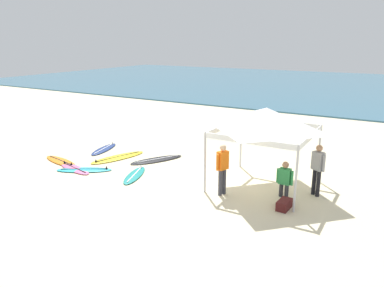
# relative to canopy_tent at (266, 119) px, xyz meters

# --- Properties ---
(ground_plane) EXTENTS (80.00, 80.00, 0.00)m
(ground_plane) POSITION_rel_canopy_tent_xyz_m (-2.61, -0.75, -2.39)
(ground_plane) COLOR beige
(sea) EXTENTS (80.00, 36.00, 0.10)m
(sea) POSITION_rel_canopy_tent_xyz_m (-2.61, 31.46, -2.34)
(sea) COLOR #386B84
(sea) RESTS_ON ground
(canopy_tent) EXTENTS (3.10, 3.10, 2.75)m
(canopy_tent) POSITION_rel_canopy_tent_xyz_m (0.00, 0.00, 0.00)
(canopy_tent) COLOR #B7B7BC
(canopy_tent) RESTS_ON ground
(surfboard_orange) EXTENTS (2.17, 0.99, 0.19)m
(surfboard_orange) POSITION_rel_canopy_tent_xyz_m (-8.18, -1.74, -2.35)
(surfboard_orange) COLOR orange
(surfboard_orange) RESTS_ON ground
(surfboard_black) EXTENTS (1.70, 2.36, 0.19)m
(surfboard_black) POSITION_rel_canopy_tent_xyz_m (-4.85, 0.44, -2.35)
(surfboard_black) COLOR black
(surfboard_black) RESTS_ON ground
(surfboard_yellow) EXTENTS (1.40, 2.63, 0.19)m
(surfboard_yellow) POSITION_rel_canopy_tent_xyz_m (-6.46, -0.15, -2.35)
(surfboard_yellow) COLOR yellow
(surfboard_yellow) RESTS_ON ground
(surfboard_cyan) EXTENTS (2.12, 1.60, 0.19)m
(surfboard_cyan) POSITION_rel_canopy_tent_xyz_m (-6.52, -2.02, -2.35)
(surfboard_cyan) COLOR #23B2CC
(surfboard_cyan) RESTS_ON ground
(surfboard_navy) EXTENTS (1.02, 2.10, 0.19)m
(surfboard_navy) POSITION_rel_canopy_tent_xyz_m (-7.87, 0.50, -2.35)
(surfboard_navy) COLOR navy
(surfboard_navy) RESTS_ON ground
(surfboard_teal) EXTENTS (1.14, 1.97, 0.19)m
(surfboard_teal) POSITION_rel_canopy_tent_xyz_m (-4.47, -1.49, -2.35)
(surfboard_teal) COLOR #19847F
(surfboard_teal) RESTS_ON ground
(surfboard_pink) EXTENTS (2.00, 0.95, 0.19)m
(surfboard_pink) POSITION_rel_canopy_tent_xyz_m (-6.98, -2.10, -2.35)
(surfboard_pink) COLOR pink
(surfboard_pink) RESTS_ON ground
(person_grey) EXTENTS (0.49, 0.37, 1.71)m
(person_grey) POSITION_rel_canopy_tent_xyz_m (1.76, 0.08, -1.40)
(person_grey) COLOR black
(person_grey) RESTS_ON ground
(person_orange) EXTENTS (0.33, 0.53, 1.71)m
(person_orange) POSITION_rel_canopy_tent_xyz_m (-0.90, -1.40, -1.40)
(person_orange) COLOR #383842
(person_orange) RESTS_ON ground
(person_green) EXTENTS (0.55, 0.24, 1.20)m
(person_green) POSITION_rel_canopy_tent_xyz_m (0.91, -0.57, -1.73)
(person_green) COLOR #2D2D33
(person_green) RESTS_ON ground
(gear_bag_near_tent) EXTENTS (0.36, 0.62, 0.28)m
(gear_bag_near_tent) POSITION_rel_canopy_tent_xyz_m (1.19, -1.44, -2.25)
(gear_bag_near_tent) COLOR #4C1919
(gear_bag_near_tent) RESTS_ON ground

